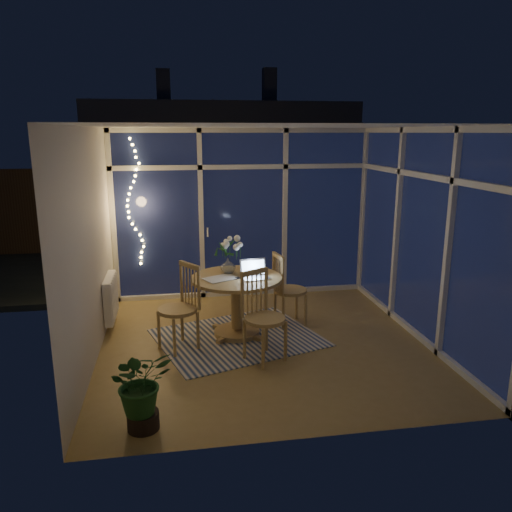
% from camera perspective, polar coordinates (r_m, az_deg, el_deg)
% --- Properties ---
extents(floor, '(4.00, 4.00, 0.00)m').
position_cam_1_polar(floor, '(6.26, 1.16, -9.93)').
color(floor, olive).
rests_on(floor, ground).
extents(ceiling, '(4.00, 4.00, 0.00)m').
position_cam_1_polar(ceiling, '(5.73, 1.29, 14.60)').
color(ceiling, silver).
rests_on(ceiling, wall_back).
extents(wall_back, '(4.00, 0.04, 2.60)m').
position_cam_1_polar(wall_back, '(7.80, -1.50, 4.83)').
color(wall_back, beige).
rests_on(wall_back, floor).
extents(wall_front, '(4.00, 0.04, 2.60)m').
position_cam_1_polar(wall_front, '(3.97, 6.56, -4.23)').
color(wall_front, beige).
rests_on(wall_front, floor).
extents(wall_left, '(0.04, 4.00, 2.60)m').
position_cam_1_polar(wall_left, '(5.84, -18.47, 1.01)').
color(wall_left, beige).
rests_on(wall_left, floor).
extents(wall_right, '(0.04, 4.00, 2.60)m').
position_cam_1_polar(wall_right, '(6.52, 18.77, 2.29)').
color(wall_right, beige).
rests_on(wall_right, floor).
extents(window_wall_back, '(4.00, 0.10, 2.60)m').
position_cam_1_polar(window_wall_back, '(7.76, -1.46, 4.79)').
color(window_wall_back, silver).
rests_on(window_wall_back, floor).
extents(window_wall_right, '(0.10, 4.00, 2.60)m').
position_cam_1_polar(window_wall_right, '(6.50, 18.46, 2.28)').
color(window_wall_right, silver).
rests_on(window_wall_right, floor).
extents(radiator, '(0.10, 0.70, 0.58)m').
position_cam_1_polar(radiator, '(6.92, -16.30, -4.59)').
color(radiator, white).
rests_on(radiator, wall_left).
extents(fairy_lights, '(0.24, 0.10, 1.85)m').
position_cam_1_polar(fairy_lights, '(7.60, -13.87, 5.91)').
color(fairy_lights, '#FFD366').
rests_on(fairy_lights, window_wall_back).
extents(garden_patio, '(12.00, 6.00, 0.10)m').
position_cam_1_polar(garden_patio, '(11.05, -1.05, 0.36)').
color(garden_patio, black).
rests_on(garden_patio, ground).
extents(garden_fence, '(11.00, 0.08, 1.80)m').
position_cam_1_polar(garden_fence, '(11.30, -3.96, 5.59)').
color(garden_fence, '#3D2916').
rests_on(garden_fence, ground).
extents(neighbour_roof, '(7.00, 3.00, 2.20)m').
position_cam_1_polar(neighbour_roof, '(14.20, -4.03, 12.56)').
color(neighbour_roof, '#31343B').
rests_on(neighbour_roof, ground).
extents(garden_shrubs, '(0.90, 0.90, 0.90)m').
position_cam_1_polar(garden_shrubs, '(9.27, -7.58, 0.82)').
color(garden_shrubs, black).
rests_on(garden_shrubs, ground).
extents(rug, '(2.30, 2.05, 0.01)m').
position_cam_1_polar(rug, '(6.41, -2.08, -9.29)').
color(rug, beige).
rests_on(rug, floor).
extents(dining_table, '(1.44, 1.44, 0.78)m').
position_cam_1_polar(dining_table, '(6.36, -2.23, -5.76)').
color(dining_table, '#A17F48').
rests_on(dining_table, floor).
extents(chair_left, '(0.67, 0.67, 1.05)m').
position_cam_1_polar(chair_left, '(5.98, -8.97, -5.85)').
color(chair_left, '#A17F48').
rests_on(chair_left, floor).
extents(chair_right, '(0.53, 0.53, 1.01)m').
position_cam_1_polar(chair_right, '(6.69, 3.96, -3.75)').
color(chair_right, '#A17F48').
rests_on(chair_right, floor).
extents(chair_front, '(0.66, 0.66, 1.05)m').
position_cam_1_polar(chair_front, '(5.63, 1.03, -6.96)').
color(chair_front, '#A17F48').
rests_on(chair_front, floor).
extents(laptop, '(0.37, 0.33, 0.24)m').
position_cam_1_polar(laptop, '(6.13, -0.01, -1.50)').
color(laptop, '#BAB9BE').
rests_on(laptop, dining_table).
extents(flower_vase, '(0.25, 0.25, 0.21)m').
position_cam_1_polar(flower_vase, '(6.38, -3.21, -1.06)').
color(flower_vase, white).
rests_on(flower_vase, dining_table).
extents(bowl, '(0.19, 0.19, 0.04)m').
position_cam_1_polar(bowl, '(6.47, -0.24, -1.62)').
color(bowl, white).
rests_on(bowl, dining_table).
extents(newspapers, '(0.44, 0.41, 0.01)m').
position_cam_1_polar(newspapers, '(6.19, -4.03, -2.51)').
color(newspapers, silver).
rests_on(newspapers, dining_table).
extents(phone, '(0.13, 0.10, 0.01)m').
position_cam_1_polar(phone, '(6.15, -2.35, -2.58)').
color(phone, black).
rests_on(phone, dining_table).
extents(potted_plant, '(0.66, 0.62, 0.76)m').
position_cam_1_polar(potted_plant, '(4.56, -12.97, -14.65)').
color(potted_plant, '#1B4C1E').
rests_on(potted_plant, floor).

